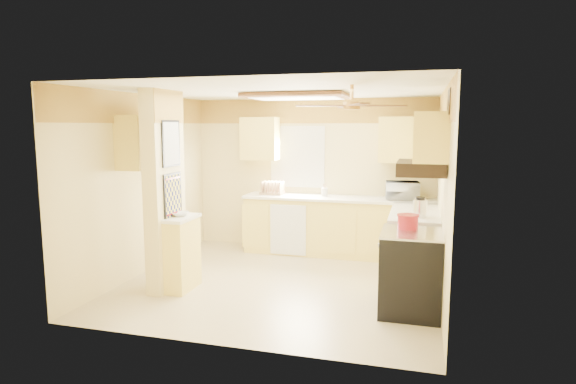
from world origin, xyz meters
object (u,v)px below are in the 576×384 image
(stove, at_px, (411,272))
(dutch_oven, at_px, (408,221))
(bowl, at_px, (181,214))
(microwave, at_px, (403,191))
(kettle, at_px, (420,208))

(stove, relative_size, dutch_oven, 3.75)
(stove, bearing_deg, bowl, 179.39)
(bowl, bearing_deg, microwave, 39.09)
(bowl, height_order, kettle, kettle)
(microwave, xyz_separation_m, bowl, (-2.64, -2.14, -0.11))
(microwave, xyz_separation_m, dutch_oven, (0.13, -2.02, -0.08))
(microwave, relative_size, dutch_oven, 2.03)
(stove, relative_size, microwave, 1.84)
(stove, relative_size, bowl, 4.37)
(stove, bearing_deg, kettle, 84.15)
(bowl, height_order, dutch_oven, dutch_oven)
(stove, distance_m, microwave, 2.27)
(bowl, bearing_deg, dutch_oven, 2.42)
(microwave, bearing_deg, stove, 88.58)
(microwave, height_order, kettle, microwave)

